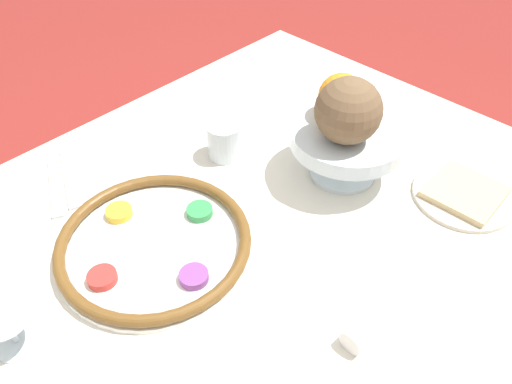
# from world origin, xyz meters

# --- Properties ---
(dining_table) EXTENTS (1.23, 0.99, 0.75)m
(dining_table) POSITION_xyz_m (0.00, 0.00, 0.38)
(dining_table) COLOR silver
(dining_table) RESTS_ON ground_plane
(seder_plate) EXTENTS (0.32, 0.32, 0.03)m
(seder_plate) POSITION_xyz_m (-0.14, 0.10, 0.77)
(seder_plate) COLOR white
(seder_plate) RESTS_ON dining_table
(fruit_stand) EXTENTS (0.21, 0.21, 0.10)m
(fruit_stand) POSITION_xyz_m (0.23, -0.01, 0.84)
(fruit_stand) COLOR silver
(fruit_stand) RESTS_ON dining_table
(orange_fruit) EXTENTS (0.08, 0.08, 0.08)m
(orange_fruit) POSITION_xyz_m (0.26, 0.03, 0.90)
(orange_fruit) COLOR orange
(orange_fruit) RESTS_ON fruit_stand
(coconut) EXTENTS (0.12, 0.12, 0.12)m
(coconut) POSITION_xyz_m (0.21, -0.02, 0.92)
(coconut) COLOR brown
(coconut) RESTS_ON fruit_stand
(bread_plate) EXTENTS (0.18, 0.18, 0.02)m
(bread_plate) POSITION_xyz_m (0.33, -0.21, 0.76)
(bread_plate) COLOR beige
(bread_plate) RESTS_ON dining_table
(napkin_roll) EXTENTS (0.19, 0.05, 0.04)m
(napkin_roll) POSITION_xyz_m (0.02, -0.25, 0.77)
(napkin_roll) COLOR white
(napkin_roll) RESTS_ON dining_table
(cup_mid) EXTENTS (0.07, 0.07, 0.07)m
(cup_mid) POSITION_xyz_m (0.11, 0.20, 0.79)
(cup_mid) COLOR silver
(cup_mid) RESTS_ON dining_table
(fork_left) EXTENTS (0.10, 0.18, 0.01)m
(fork_left) POSITION_xyz_m (-0.17, 0.36, 0.76)
(fork_left) COLOR silver
(fork_left) RESTS_ON dining_table
(fork_right) EXTENTS (0.10, 0.18, 0.01)m
(fork_right) POSITION_xyz_m (-0.14, 0.36, 0.76)
(fork_right) COLOR silver
(fork_right) RESTS_ON dining_table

